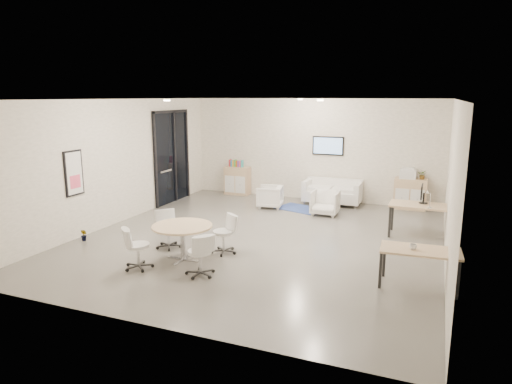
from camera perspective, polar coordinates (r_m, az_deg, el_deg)
The scene contains 21 objects.
room_shell at distance 10.40m, azimuth 0.67°, elevation 2.66°, with size 9.60×10.60×4.80m.
glass_door at distance 14.41m, azimuth -10.47°, elevation 4.66°, with size 0.09×1.90×2.85m.
artwork at distance 11.20m, azimuth -21.81°, elevation 2.19°, with size 0.05×0.54×1.04m.
wall_tv at distance 14.47m, azimuth 8.99°, elevation 5.73°, with size 0.98×0.06×0.58m.
ceiling_spots at distance 11.11m, azimuth 1.30°, elevation 11.43°, with size 3.14×4.14×0.03m.
sideboard_left at distance 15.42m, azimuth -2.34°, elevation 1.43°, with size 0.84×0.43×0.94m.
sideboard_right at distance 14.12m, azimuth 18.71°, elevation -0.23°, with size 0.91×0.44×0.91m.
books at distance 15.35m, azimuth -2.50°, elevation 3.58°, with size 0.48×0.14×0.22m.
printer at distance 14.02m, azimuth 18.46°, elevation 2.24°, with size 0.47×0.39×0.32m.
loveseat at distance 14.24m, azimuth 9.54°, elevation -0.08°, with size 1.73×0.87×0.65m.
blue_rug at distance 13.57m, azimuth 5.56°, elevation -2.07°, with size 1.35×0.90×0.01m, color #2F4491.
armchair_left at distance 13.61m, azimuth 1.75°, elevation -0.45°, with size 0.70×0.66×0.72m, color silver.
armchair_right at distance 12.90m, azimuth 8.62°, elevation -1.19°, with size 0.73×0.69×0.75m, color silver.
desk_rear at distance 11.38m, azimuth 20.11°, elevation -1.89°, with size 1.51×0.77×0.78m.
desk_front at distance 8.40m, azimuth 19.85°, elevation -7.22°, with size 1.36×0.73×0.69m.
monitor at distance 11.46m, azimuth 20.05°, elevation -0.17°, with size 0.20×0.50×0.44m.
round_table at distance 9.29m, azimuth -9.20°, elevation -4.62°, with size 1.21×1.21×0.74m.
meeting_chairs at distance 9.36m, azimuth -9.15°, elevation -6.04°, with size 2.23×2.23×0.82m.
plant_cabinet at distance 13.98m, azimuth 20.11°, elevation 1.92°, with size 0.25×0.27×0.21m, color #3F7F3F.
plant_floor at distance 11.26m, azimuth -20.67°, elevation -5.45°, with size 0.15×0.28×0.12m, color #3F7F3F.
cup at distance 8.31m, azimuth 19.05°, elevation -6.41°, with size 0.12×0.09×0.12m, color white.
Camera 1 is at (3.71, -9.57, 3.27)m, focal length 32.00 mm.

